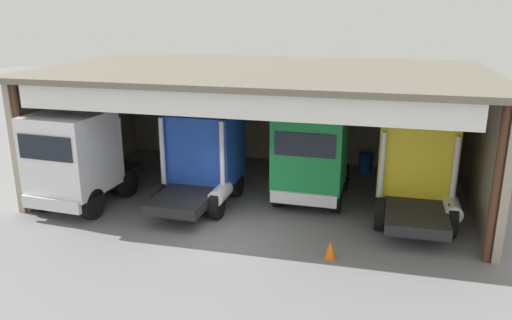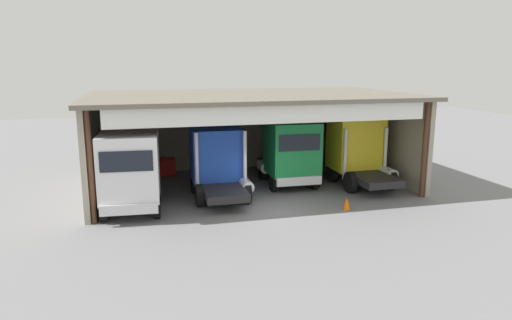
# 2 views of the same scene
# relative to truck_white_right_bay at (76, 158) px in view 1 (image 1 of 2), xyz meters

# --- Properties ---
(ground_plane) EXTENTS (80.00, 80.00, 0.00)m
(ground_plane) POSITION_rel_truck_white_right_bay_xyz_m (6.22, -1.01, -1.92)
(ground_plane) COLOR slate
(ground_plane) RESTS_ON ground
(workshop_shed) EXTENTS (16.57, 9.69, 4.97)m
(workshop_shed) POSITION_rel_truck_white_right_bay_xyz_m (6.22, 4.38, 1.59)
(workshop_shed) COLOR #9E937F
(workshop_shed) RESTS_ON ground
(truck_white_right_bay) EXTENTS (2.70, 4.92, 3.61)m
(truck_white_right_bay) POSITION_rel_truck_white_right_bay_xyz_m (0.00, 0.00, 0.00)
(truck_white_right_bay) COLOR white
(truck_white_right_bay) RESTS_ON ground
(truck_blue_center_bay) EXTENTS (2.74, 4.76, 3.40)m
(truck_blue_center_bay) POSITION_rel_truck_white_right_bay_xyz_m (4.22, 1.81, -0.14)
(truck_blue_center_bay) COLOR #1E47B7
(truck_blue_center_bay) RESTS_ON ground
(truck_green_center_left_bay) EXTENTS (2.68, 5.25, 3.55)m
(truck_green_center_left_bay) POSITION_rel_truck_white_right_bay_xyz_m (8.22, 2.69, -0.05)
(truck_green_center_left_bay) COLOR #197F3D
(truck_green_center_left_bay) RESTS_ON ground
(truck_yellow_center_right_bay) EXTENTS (2.74, 4.79, 3.65)m
(truck_yellow_center_right_bay) POSITION_rel_truck_white_right_bay_xyz_m (11.99, 2.29, -0.03)
(truck_yellow_center_right_bay) COLOR yellow
(truck_yellow_center_right_bay) RESTS_ON ground
(oil_drum) EXTENTS (0.58, 0.58, 0.89)m
(oil_drum) POSITION_rel_truck_white_right_bay_xyz_m (10.12, 6.86, -1.47)
(oil_drum) COLOR #194CB2
(oil_drum) RESTS_ON ground
(tool_cart) EXTENTS (0.90, 0.60, 1.00)m
(tool_cart) POSITION_rel_truck_white_right_bay_xyz_m (2.03, 6.88, -1.42)
(tool_cart) COLOR red
(tool_cart) RESTS_ON ground
(traffic_cone) EXTENTS (0.36, 0.36, 0.56)m
(traffic_cone) POSITION_rel_truck_white_right_bay_xyz_m (9.47, -1.76, -1.64)
(traffic_cone) COLOR orange
(traffic_cone) RESTS_ON ground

